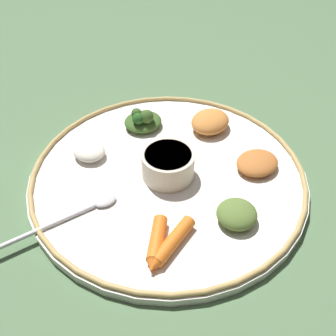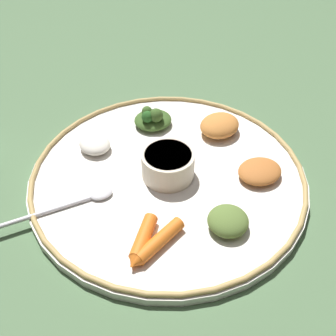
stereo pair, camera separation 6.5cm
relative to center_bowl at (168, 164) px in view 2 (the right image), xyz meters
The scene contains 12 objects.
ground_plane 0.04m from the center_bowl, ahead, with size 2.40×2.40×0.00m, color #4C6B47.
platter 0.03m from the center_bowl, ahead, with size 0.44×0.44×0.01m, color white.
platter_rim 0.02m from the center_bowl, ahead, with size 0.43×0.43×0.01m, color tan.
center_bowl is the anchor object (origin of this frame).
spoon 0.16m from the center_bowl, 13.60° to the right, with size 0.18×0.06×0.01m.
greens_pile 0.13m from the center_bowl, 116.08° to the right, with size 0.09×0.08×0.04m.
carrot_near_spoon 0.14m from the center_bowl, 37.78° to the left, with size 0.08×0.07×0.02m.
carrot_outer 0.14m from the center_bowl, 45.62° to the left, with size 0.10×0.04×0.02m.
mound_rice_white 0.14m from the center_bowl, 65.03° to the right, with size 0.06×0.05×0.02m, color silver.
mound_chickpea 0.14m from the center_bowl, 140.68° to the left, with size 0.07×0.06×0.02m, color #B2662D.
mound_collards 0.13m from the center_bowl, 89.25° to the left, with size 0.06×0.06×0.03m, color #567033.
mound_squash 0.14m from the center_bowl, 167.89° to the right, with size 0.07×0.06×0.03m, color #C67A38.
Camera 2 is at (0.29, 0.37, 0.47)m, focal length 44.40 mm.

